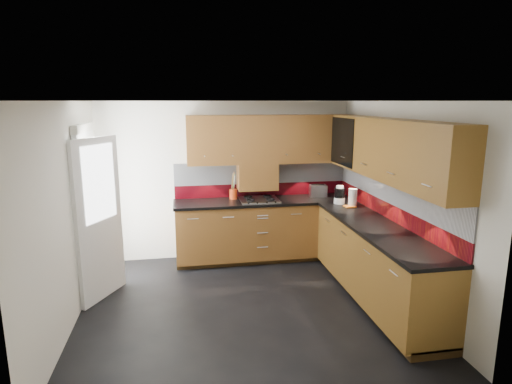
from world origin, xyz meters
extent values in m
cube|color=black|center=(0.00, 0.00, -0.01)|extent=(4.00, 3.80, 0.02)
cube|color=white|center=(0.00, 0.00, 2.45)|extent=(4.00, 3.80, 0.10)
cube|color=silver|center=(0.00, 1.84, 1.20)|extent=(4.00, 0.08, 2.64)
cube|color=silver|center=(0.00, -1.84, 1.20)|extent=(4.00, 0.08, 2.64)
cube|color=silver|center=(-1.94, 0.00, 1.20)|extent=(0.08, 3.80, 2.64)
cube|color=silver|center=(1.94, 0.00, 1.20)|extent=(0.08, 3.80, 2.64)
cube|color=brown|center=(0.55, 1.50, 0.48)|extent=(2.70, 0.60, 0.95)
cube|color=brown|center=(1.60, -0.10, 0.48)|extent=(0.60, 2.60, 0.95)
cube|color=#3B2810|center=(0.55, 1.53, 0.05)|extent=(2.70, 0.54, 0.10)
cube|color=#3B2810|center=(1.63, -0.10, 0.05)|extent=(0.54, 2.60, 0.10)
cube|color=black|center=(0.54, 1.49, 0.92)|extent=(2.72, 0.62, 0.04)
cube|color=black|center=(1.59, -0.12, 0.92)|extent=(0.62, 2.60, 0.04)
cube|color=maroon|center=(0.55, 1.79, 1.04)|extent=(2.70, 0.02, 0.20)
cube|color=silver|center=(0.55, 1.79, 1.31)|extent=(2.70, 0.02, 0.34)
cube|color=maroon|center=(1.89, 0.20, 1.04)|extent=(0.02, 3.20, 0.20)
cube|color=silver|center=(1.89, 0.20, 1.31)|extent=(0.02, 3.20, 0.34)
cube|color=brown|center=(0.65, 1.64, 1.84)|extent=(2.50, 0.33, 0.72)
cube|color=brown|center=(1.73, 0.04, 1.84)|extent=(0.33, 2.87, 0.72)
cube|color=silver|center=(0.50, 1.46, 1.63)|extent=(1.80, 0.01, 0.16)
cube|color=silver|center=(1.56, 0.00, 1.63)|extent=(0.01, 2.00, 0.16)
cube|color=brown|center=(0.45, 1.64, 1.28)|extent=(0.60, 0.33, 0.40)
cube|color=black|center=(1.56, 1.07, 1.84)|extent=(0.01, 0.80, 0.66)
cube|color=#FFD18C|center=(1.87, 1.07, 1.84)|extent=(0.01, 0.76, 0.64)
cube|color=black|center=(1.73, 1.07, 1.86)|extent=(0.29, 0.76, 0.01)
cylinder|color=black|center=(1.73, 0.82, 1.96)|extent=(0.07, 0.07, 0.16)
cylinder|color=black|center=(1.73, 0.97, 1.96)|extent=(0.07, 0.07, 0.16)
cylinder|color=white|center=(1.73, 1.12, 1.96)|extent=(0.07, 0.07, 0.16)
cylinder|color=black|center=(1.73, 1.27, 1.96)|extent=(0.07, 0.07, 0.16)
cube|color=white|center=(-1.86, 0.90, 1.02)|extent=(0.06, 0.95, 2.04)
cube|color=white|center=(-1.68, 0.55, 1.00)|extent=(0.42, 0.73, 1.98)
cube|color=white|center=(-1.65, 0.55, 1.45)|extent=(0.28, 0.50, 0.90)
cube|color=silver|center=(0.45, 1.48, 0.95)|extent=(0.58, 0.50, 0.02)
torus|color=black|center=(0.30, 1.36, 0.98)|extent=(0.13, 0.13, 0.02)
torus|color=black|center=(0.60, 1.36, 0.98)|extent=(0.13, 0.13, 0.02)
torus|color=black|center=(0.30, 1.60, 0.98)|extent=(0.13, 0.13, 0.02)
torus|color=black|center=(0.60, 1.60, 0.98)|extent=(0.13, 0.13, 0.02)
cube|color=black|center=(0.45, 1.24, 0.96)|extent=(0.44, 0.04, 0.02)
cylinder|color=#C63B12|center=(0.08, 1.65, 1.01)|extent=(0.12, 0.12, 0.15)
cylinder|color=olive|center=(0.09, 1.67, 1.19)|extent=(0.06, 0.02, 0.29)
cylinder|color=olive|center=(0.09, 1.67, 1.18)|extent=(0.05, 0.04, 0.27)
cylinder|color=olive|center=(0.08, 1.67, 1.20)|extent=(0.06, 0.02, 0.31)
cylinder|color=olive|center=(0.10, 1.66, 1.17)|extent=(0.03, 0.05, 0.25)
cylinder|color=olive|center=(0.07, 1.67, 1.19)|extent=(0.04, 0.04, 0.28)
cube|color=silver|center=(1.40, 1.58, 1.03)|extent=(0.27, 0.18, 0.18)
cube|color=black|center=(1.40, 1.58, 1.12)|extent=(0.20, 0.04, 0.01)
cube|color=black|center=(1.40, 1.62, 1.12)|extent=(0.20, 0.04, 0.01)
cylinder|color=white|center=(1.56, 1.08, 0.98)|extent=(0.16, 0.16, 0.09)
cylinder|color=black|center=(1.56, 1.08, 1.10)|extent=(0.15, 0.15, 0.14)
cylinder|color=white|center=(1.56, 1.08, 1.19)|extent=(0.11, 0.11, 0.04)
cylinder|color=white|center=(1.69, 0.90, 1.06)|extent=(0.14, 0.14, 0.25)
cube|color=orange|center=(1.63, 0.85, 0.95)|extent=(0.17, 0.15, 0.02)
camera|label=1|loc=(-0.69, -4.66, 2.40)|focal=30.00mm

